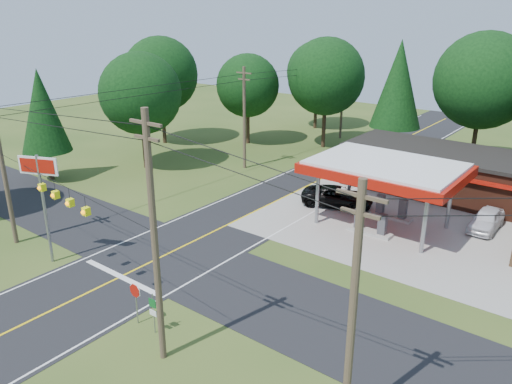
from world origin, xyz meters
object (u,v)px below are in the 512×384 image
Objects in this scene: suv_car at (337,197)px; sedan_car at (486,220)px; octagonal_stop_sign at (135,294)px; big_stop_sign at (41,184)px; gas_canopy at (385,171)px.

suv_car is 1.29× the size of sedan_car.
sedan_car is 1.92× the size of octagonal_stop_sign.
suv_car is 0.81× the size of big_stop_sign.
suv_car is at bearing 90.00° from octagonal_stop_sign.
big_stop_sign is at bearing 173.97° from octagonal_stop_sign.
gas_canopy is 1.52× the size of big_stop_sign.
sedan_car is 30.27m from big_stop_sign.
gas_canopy is 4.62× the size of octagonal_stop_sign.
suv_car reaches higher than sedan_car.
big_stop_sign reaches higher than gas_canopy.
gas_canopy is at bearing -127.02° from suv_car.
gas_canopy is at bearing -146.77° from sedan_car.
octagonal_stop_sign is (-4.50, -19.01, -2.56)m from gas_canopy.
octagonal_stop_sign is at bearing -6.03° from big_stop_sign.
gas_canopy reaches higher than sedan_car.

